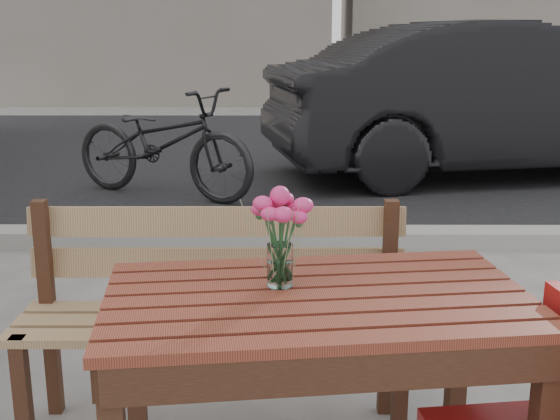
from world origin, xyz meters
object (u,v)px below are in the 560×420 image
parked_car (501,100)px  main_vase (280,225)px  main_table (317,333)px  bicycle (162,143)px

parked_car → main_vase: bearing=145.9°
main_table → parked_car: bearing=61.3°
main_table → parked_car: parked_car is taller
main_table → parked_car: size_ratio=0.27×
main_vase → parked_car: (2.28, 5.41, -0.14)m
main_vase → parked_car: parked_car is taller
main_table → parked_car: (2.17, 5.48, 0.17)m
parked_car → bicycle: 3.53m
main_table → bicycle: size_ratio=0.68×
main_vase → parked_car: bearing=67.2°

